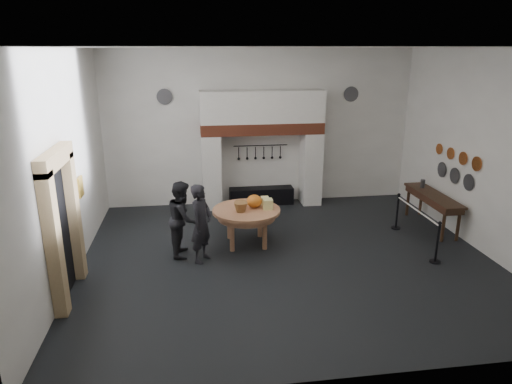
{
  "coord_description": "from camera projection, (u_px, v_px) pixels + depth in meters",
  "views": [
    {
      "loc": [
        -2.0,
        -9.16,
        4.48
      ],
      "look_at": [
        -0.6,
        0.67,
        1.35
      ],
      "focal_mm": 32.0,
      "sensor_mm": 36.0,
      "label": 1
    }
  ],
  "objects": [
    {
      "name": "pewter_plate_right",
      "position": [
        442.0,
        170.0,
        11.94
      ],
      "size": [
        0.03,
        0.4,
        0.4
      ],
      "primitive_type": "cylinder",
      "rotation": [
        0.0,
        1.57,
        0.0
      ],
      "color": "#4C4C51",
      "rests_on": "wall_right"
    },
    {
      "name": "iron_range",
      "position": [
        261.0,
        196.0,
        13.7
      ],
      "size": [
        1.9,
        0.45,
        0.5
      ],
      "primitive_type": "cube",
      "color": "black",
      "rests_on": "floor"
    },
    {
      "name": "pewter_plate_left",
      "position": [
        469.0,
        182.0,
        10.8
      ],
      "size": [
        0.03,
        0.4,
        0.4
      ],
      "primitive_type": "cylinder",
      "rotation": [
        0.0,
        1.57,
        0.0
      ],
      "color": "#4C4C51",
      "rests_on": "wall_right"
    },
    {
      "name": "chimney_pier_left",
      "position": [
        211.0,
        172.0,
        13.18
      ],
      "size": [
        0.55,
        0.7,
        2.15
      ],
      "primitive_type": "cube",
      "color": "silver",
      "rests_on": "floor"
    },
    {
      "name": "visitor_far",
      "position": [
        183.0,
        218.0,
        10.17
      ],
      "size": [
        0.72,
        0.89,
        1.72
      ],
      "primitive_type": "imported",
      "rotation": [
        0.0,
        0.0,
        1.48
      ],
      "color": "black",
      "rests_on": "floor"
    },
    {
      "name": "bread_loaf",
      "position": [
        241.0,
        202.0,
        11.01
      ],
      "size": [
        0.31,
        0.18,
        0.13
      ],
      "primitive_type": "ellipsoid",
      "color": "olive",
      "rests_on": "work_table"
    },
    {
      "name": "copper_pan_d",
      "position": [
        439.0,
        149.0,
        12.02
      ],
      "size": [
        0.03,
        0.28,
        0.28
      ],
      "primitive_type": "cylinder",
      "rotation": [
        0.0,
        1.57,
        0.0
      ],
      "color": "#C6662D",
      "rests_on": "wall_right"
    },
    {
      "name": "wall_left",
      "position": [
        65.0,
        167.0,
        8.98
      ],
      "size": [
        0.02,
        8.0,
        4.5
      ],
      "primitive_type": "cube",
      "color": "white",
      "rests_on": "floor"
    },
    {
      "name": "pewter_jug",
      "position": [
        423.0,
        184.0,
        12.25
      ],
      "size": [
        0.12,
        0.12,
        0.22
      ],
      "primitive_type": "cylinder",
      "color": "#444448",
      "rests_on": "side_table"
    },
    {
      "name": "pewter_plate_back_right",
      "position": [
        351.0,
        94.0,
        13.4
      ],
      "size": [
        0.44,
        0.03,
        0.44
      ],
      "primitive_type": "cylinder",
      "rotation": [
        1.57,
        0.0,
        0.0
      ],
      "color": "#4C4C51",
      "rests_on": "wall_back"
    },
    {
      "name": "pewter_plate_back_left",
      "position": [
        165.0,
        97.0,
        12.67
      ],
      "size": [
        0.44,
        0.03,
        0.44
      ],
      "primitive_type": "cylinder",
      "rotation": [
        1.57,
        0.0,
        0.0
      ],
      "color": "#4C4C51",
      "rests_on": "wall_back"
    },
    {
      "name": "utensil_rail",
      "position": [
        261.0,
        145.0,
        13.44
      ],
      "size": [
        1.6,
        0.02,
        0.02
      ],
      "primitive_type": "cylinder",
      "rotation": [
        0.0,
        1.57,
        0.0
      ],
      "color": "black",
      "rests_on": "wall_back"
    },
    {
      "name": "door_recess",
      "position": [
        60.0,
        233.0,
        8.34
      ],
      "size": [
        0.04,
        1.1,
        2.5
      ],
      "primitive_type": "cube",
      "color": "black",
      "rests_on": "floor"
    },
    {
      "name": "chimney_pier_right",
      "position": [
        311.0,
        168.0,
        13.58
      ],
      "size": [
        0.55,
        0.7,
        2.15
      ],
      "primitive_type": "cube",
      "color": "silver",
      "rests_on": "floor"
    },
    {
      "name": "barrier_post_far",
      "position": [
        397.0,
        212.0,
        11.75
      ],
      "size": [
        0.05,
        0.05,
        0.9
      ],
      "primitive_type": "cylinder",
      "color": "black",
      "rests_on": "floor"
    },
    {
      "name": "wall_right",
      "position": [
        486.0,
        153.0,
        10.19
      ],
      "size": [
        0.02,
        8.0,
        4.5
      ],
      "primitive_type": "cube",
      "color": "white",
      "rests_on": "floor"
    },
    {
      "name": "wall_back",
      "position": [
        260.0,
        128.0,
        13.36
      ],
      "size": [
        9.0,
        0.02,
        4.5
      ],
      "primitive_type": "cube",
      "color": "white",
      "rests_on": "floor"
    },
    {
      "name": "barrier_rope",
      "position": [
        417.0,
        211.0,
        10.69
      ],
      "size": [
        0.04,
        2.0,
        0.04
      ],
      "primitive_type": "cylinder",
      "rotation": [
        1.57,
        0.0,
        0.0
      ],
      "color": "white",
      "rests_on": "barrier_post_near"
    },
    {
      "name": "work_table",
      "position": [
        246.0,
        210.0,
        10.72
      ],
      "size": [
        2.01,
        2.01,
        0.07
      ],
      "primitive_type": "cylinder",
      "rotation": [
        0.0,
        0.0,
        0.31
      ],
      "color": "tan",
      "rests_on": "floor"
    },
    {
      "name": "cheese_block_small",
      "position": [
        265.0,
        201.0,
        10.98
      ],
      "size": [
        0.18,
        0.18,
        0.2
      ],
      "primitive_type": "cube",
      "color": "#FCEB96",
      "rests_on": "work_table"
    },
    {
      "name": "cheese_block_big",
      "position": [
        268.0,
        204.0,
        10.69
      ],
      "size": [
        0.22,
        0.22,
        0.24
      ],
      "primitive_type": "cube",
      "color": "#E7E18A",
      "rests_on": "work_table"
    },
    {
      "name": "door_jamb_near",
      "position": [
        54.0,
        246.0,
        7.67
      ],
      "size": [
        0.22,
        0.3,
        2.6
      ],
      "primitive_type": "cube",
      "color": "tan",
      "rests_on": "floor"
    },
    {
      "name": "wall_plaque",
      "position": [
        80.0,
        187.0,
        9.93
      ],
      "size": [
        0.05,
        0.34,
        0.44
      ],
      "primitive_type": "cube",
      "color": "gold",
      "rests_on": "wall_left"
    },
    {
      "name": "copper_pan_a",
      "position": [
        477.0,
        164.0,
        10.46
      ],
      "size": [
        0.03,
        0.34,
        0.34
      ],
      "primitive_type": "cylinder",
      "rotation": [
        0.0,
        1.57,
        0.0
      ],
      "color": "#C6662D",
      "rests_on": "wall_right"
    },
    {
      "name": "door_lintel",
      "position": [
        55.0,
        159.0,
        7.93
      ],
      "size": [
        0.22,
        1.7,
        0.3
      ],
      "primitive_type": "cube",
      "color": "tan",
      "rests_on": "door_jamb_near"
    },
    {
      "name": "wicker_basket",
      "position": [
        241.0,
        207.0,
        10.52
      ],
      "size": [
        0.4,
        0.4,
        0.22
      ],
      "primitive_type": "cone",
      "rotation": [
        3.14,
        0.0,
        0.31
      ],
      "color": "olive",
      "rests_on": "work_table"
    },
    {
      "name": "barrier_post_near",
      "position": [
        437.0,
        243.0,
        9.86
      ],
      "size": [
        0.05,
        0.05,
        0.9
      ],
      "primitive_type": "cylinder",
      "color": "black",
      "rests_on": "floor"
    },
    {
      "name": "floor",
      "position": [
        286.0,
        257.0,
        10.26
      ],
      "size": [
        9.0,
        8.0,
        0.02
      ],
      "primitive_type": "cube",
      "color": "black",
      "rests_on": "ground"
    },
    {
      "name": "side_table",
      "position": [
        433.0,
        195.0,
        11.73
      ],
      "size": [
        0.55,
        2.2,
        0.06
      ],
      "primitive_type": "cube",
      "color": "#3B2015",
      "rests_on": "floor"
    },
    {
      "name": "pumpkin",
      "position": [
        254.0,
        201.0,
        10.78
      ],
      "size": [
        0.36,
        0.36,
        0.31
      ],
      "primitive_type": "ellipsoid",
      "color": "orange",
      "rests_on": "work_table"
    },
    {
      "name": "copper_pan_c",
      "position": [
        451.0,
        153.0,
        11.5
      ],
      "size": [
        0.03,
        0.3,
        0.3
      ],
      "primitive_type": "cylinder",
      "rotation": [
        0.0,
        1.57,
        0.0
      ],
      "color": "#C6662D",
      "rests_on": "wall_right"
    },
    {
      "name": "chimney_hood",
      "position": [
        262.0,
        107.0,
        12.83
      ],
      "size": [
        3.5,
        0.7,
        0.9
      ],
      "primitive_type": "cube",
      "color": "silver",
      "rests_on": "hearth_brick_band"
    },
    {
      "name": "hearth_brick_band",
      "position": [
        262.0,
        128.0,
        13.01
      ],
      "size": [
        3.5,
        0.72,
        0.32
      ],
      "primitive_type": "cube",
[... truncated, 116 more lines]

